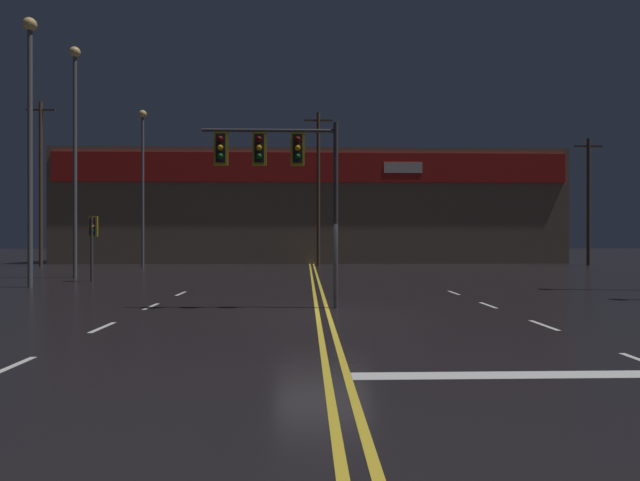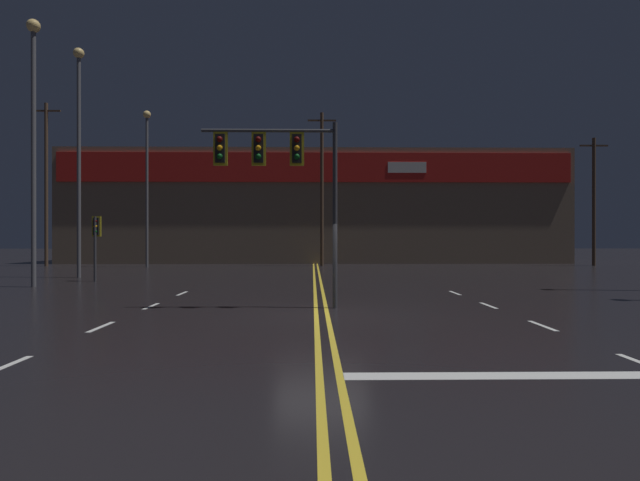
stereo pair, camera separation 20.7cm
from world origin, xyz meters
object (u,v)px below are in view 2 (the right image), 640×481
object	(u,v)px
streetlight_near_left	(79,136)
streetlight_median_approach	(147,170)
streetlight_far_left	(33,121)
traffic_signal_median	(277,163)
traffic_signal_corner_northwest	(96,234)

from	to	relation	value
streetlight_near_left	streetlight_median_approach	size ratio (longest dim) A/B	1.06
streetlight_median_approach	streetlight_far_left	world-z (taller)	streetlight_median_approach
traffic_signal_median	streetlight_near_left	size ratio (longest dim) A/B	0.45
traffic_signal_median	streetlight_near_left	world-z (taller)	streetlight_near_left
traffic_signal_median	streetlight_median_approach	distance (m)	25.20
traffic_signal_median	streetlight_near_left	distance (m)	16.91
traffic_signal_corner_northwest	streetlight_far_left	size ratio (longest dim) A/B	0.28
traffic_signal_corner_northwest	streetlight_far_left	bearing A→B (deg)	-116.13
streetlight_median_approach	streetlight_far_left	distance (m)	15.62
streetlight_far_left	traffic_signal_median	bearing A→B (deg)	-31.81
traffic_signal_corner_northwest	streetlight_median_approach	distance (m)	13.75
streetlight_near_left	streetlight_median_approach	xyz separation A→B (m)	(0.20, 10.34, -0.36)
streetlight_median_approach	traffic_signal_median	bearing A→B (deg)	-63.36
traffic_signal_corner_northwest	traffic_signal_median	bearing A→B (deg)	-45.45
streetlight_near_left	streetlight_far_left	distance (m)	5.32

